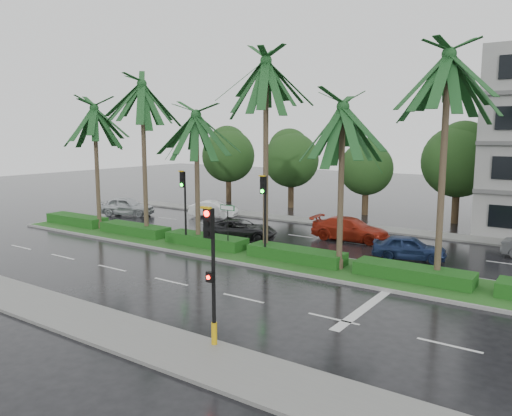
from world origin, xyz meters
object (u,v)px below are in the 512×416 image
Objects in this scene: signal_near at (211,270)px; car_white at (213,209)px; street_sign at (228,216)px; car_blue at (409,248)px; car_darkgrey at (241,230)px; car_silver at (127,206)px; signal_median_left at (184,197)px; car_red at (350,229)px.

signal_near reaches higher than car_white.
signal_near is 1.14× the size of car_white.
street_sign is 0.69× the size of car_blue.
car_darkgrey is at bearing -147.92° from car_white.
signal_near is 16.08m from car_darkgrey.
car_blue is (10.24, 1.00, 0.01)m from car_darkgrey.
car_silver is 7.09m from car_white.
car_darkgrey is (13.00, -2.19, -0.12)m from car_silver.
car_silver is 1.15× the size of car_white.
signal_median_left is 1.68× the size of street_sign.
street_sign is (-7.00, 9.87, -0.38)m from signal_near.
car_silver is 13.18m from car_darkgrey.
car_red is (-2.95, 17.06, -1.79)m from signal_near.
signal_median_left is (-10.00, 9.69, 0.49)m from signal_near.
street_sign is 12.56m from car_white.
car_silver is at bearing 56.54° from car_darkgrey.
car_darkgrey is (6.79, -5.62, 0.00)m from car_white.
signal_near reaches higher than car_red.
signal_median_left reaches higher than signal_near.
car_red is at bearing -81.37° from car_darkgrey.
car_darkgrey reaches higher than car_white.
signal_median_left is 12.69m from car_blue.
signal_median_left is at bearing -167.86° from car_white.
signal_near is 26.77m from car_silver.
signal_near is 0.96× the size of car_darkgrey.
street_sign reaches higher than car_white.
street_sign reaches higher than car_red.
car_silver is at bearing 144.30° from signal_near.
car_silver is (-14.69, 5.72, -1.38)m from street_sign.
signal_near is at bearing 158.06° from car_blue.
car_white is 0.84× the size of car_darkgrey.
street_sign is 9.79m from car_blue.
signal_median_left is at bearing 96.38° from car_blue.
car_darkgrey is at bearing -121.29° from car_silver.
car_silver is at bearing 100.59° from car_white.
street_sign is at bearing 125.34° from signal_near.
signal_median_left reaches higher than car_white.
street_sign is 8.37m from car_red.
car_silver is 0.90× the size of car_red.
car_white is (6.21, 3.43, -0.12)m from car_silver.
signal_median_left is 4.59m from car_darkgrey.
street_sign is 15.82m from car_silver.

